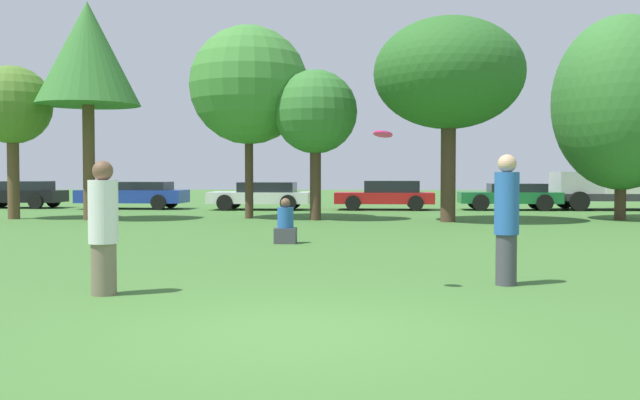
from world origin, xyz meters
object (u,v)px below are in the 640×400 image
object	(u,v)px
tree_2	(249,85)
tree_4	(449,74)
parked_car_green	(511,195)
bystander_sitting	(285,225)
parked_car_white	(262,195)
person_catcher	(507,218)
parked_car_red	(386,194)
tree_1	(88,55)
tree_0	(12,106)
parked_car_black	(20,194)
delivery_truck_silver	(627,181)
tree_3	(315,113)
tree_5	(622,103)
frisbee	(383,134)
person_thrower	(103,228)
parked_car_blue	(134,194)

from	to	relation	value
tree_2	tree_4	size ratio (longest dim) A/B	1.01
parked_car_green	bystander_sitting	bearing A→B (deg)	63.07
tree_4	parked_car_green	bearing A→B (deg)	65.35
tree_4	parked_car_white	size ratio (longest dim) A/B	1.51
person_catcher	parked_car_red	distance (m)	20.45
person_catcher	tree_2	distance (m)	15.89
tree_1	parked_car_white	bearing A→B (deg)	55.68
tree_0	tree_4	xyz separation A→B (m)	(14.49, -0.48, 0.89)
parked_car_black	delivery_truck_silver	world-z (taller)	delivery_truck_silver
tree_3	delivery_truck_silver	world-z (taller)	tree_3
bystander_sitting	parked_car_white	xyz separation A→B (m)	(-2.64, 14.40, 0.23)
parked_car_red	tree_4	bearing A→B (deg)	104.09
person_catcher	tree_0	bearing A→B (deg)	-56.37
tree_5	person_catcher	bearing A→B (deg)	-114.30
frisbee	delivery_truck_silver	world-z (taller)	delivery_truck_silver
tree_1	parked_car_red	distance (m)	13.26
parked_car_black	tree_4	bearing A→B (deg)	156.98
tree_0	tree_5	bearing A→B (deg)	2.38
tree_3	parked_car_green	world-z (taller)	tree_3
tree_1	parked_car_red	xyz separation A→B (m)	(9.99, 7.28, -4.79)
person_thrower	parked_car_black	distance (m)	25.18
tree_0	parked_car_green	size ratio (longest dim) A/B	1.24
tree_1	parked_car_black	xyz separation A→B (m)	(-6.26, 7.81, -4.81)
tree_3	parked_car_white	size ratio (longest dim) A/B	1.15
parked_car_black	tree_5	bearing A→B (deg)	165.26
frisbee	tree_4	size ratio (longest dim) A/B	0.04
tree_2	parked_car_red	size ratio (longest dim) A/B	1.57
person_catcher	tree_0	xyz separation A→B (m)	(-13.83, 13.46, 2.87)
parked_car_black	parked_car_white	world-z (taller)	parked_car_black
frisbee	parked_car_green	xyz separation A→B (m)	(5.83, 21.15, -1.44)
person_catcher	parked_car_white	bearing A→B (deg)	-84.60
parked_car_white	parked_car_green	size ratio (longest dim) A/B	1.03
parked_car_blue	parked_car_red	size ratio (longest dim) A/B	1.11
tree_0	tree_1	bearing A→B (deg)	-6.73
parked_car_black	tree_3	bearing A→B (deg)	152.44
parked_car_white	delivery_truck_silver	bearing A→B (deg)	-175.96
person_thrower	bystander_sitting	xyz separation A→B (m)	(1.54, 6.81, -0.46)
person_thrower	bystander_sitting	size ratio (longest dim) A/B	1.71
person_thrower	parked_car_red	bearing A→B (deg)	66.93
person_thrower	parked_car_blue	bearing A→B (deg)	95.18
frisbee	delivery_truck_silver	bearing A→B (deg)	63.53
frisbee	tree_0	size ratio (longest dim) A/B	0.05
bystander_sitting	parked_car_black	size ratio (longest dim) A/B	0.25
frisbee	delivery_truck_silver	distance (m)	24.08
bystander_sitting	delivery_truck_silver	bearing A→B (deg)	50.17
parked_car_blue	parked_car_white	xyz separation A→B (m)	(5.64, -0.39, -0.01)
parked_car_blue	tree_5	bearing A→B (deg)	162.38
frisbee	bystander_sitting	world-z (taller)	frisbee
tree_4	bystander_sitting	bearing A→B (deg)	-120.86
parked_car_red	delivery_truck_silver	size ratio (longest dim) A/B	0.70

